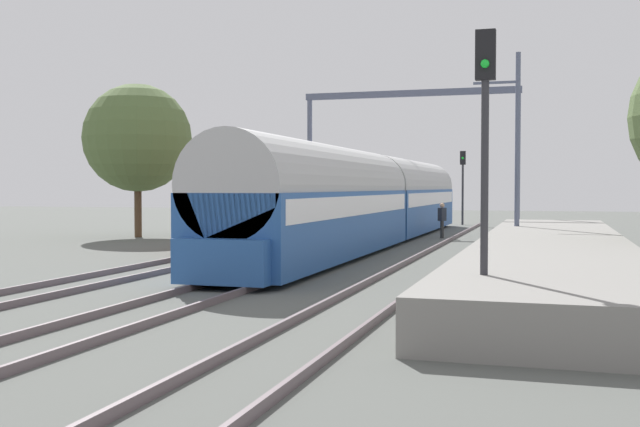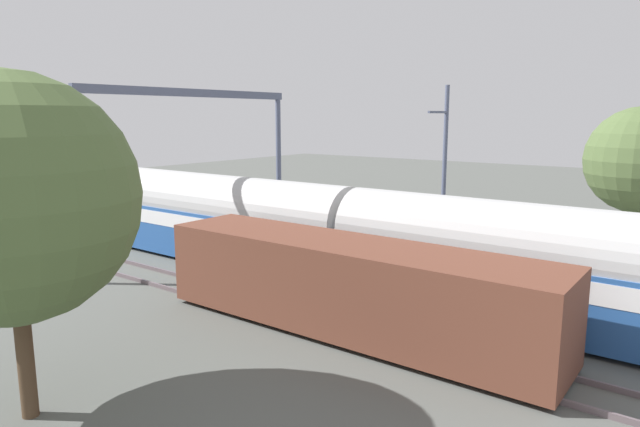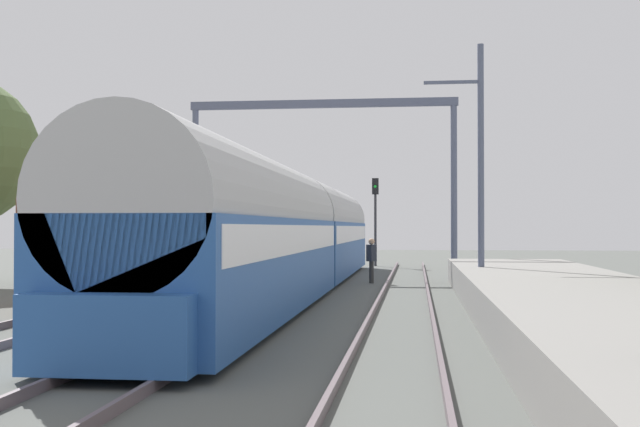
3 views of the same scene
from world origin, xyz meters
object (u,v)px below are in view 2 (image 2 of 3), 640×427
at_px(passenger_train, 353,239).
at_px(railway_signal_far, 121,175).
at_px(freight_car, 349,286).
at_px(person_crossing, 306,238).
at_px(catenary_gantry, 196,139).

height_order(passenger_train, railway_signal_far, railway_signal_far).
xyz_separation_m(freight_car, person_crossing, (6.26, 6.60, -0.44)).
relative_size(passenger_train, person_crossing, 18.99).
xyz_separation_m(freight_car, railway_signal_far, (5.73, 20.24, 1.66)).
height_order(person_crossing, catenary_gantry, catenary_gantry).
bearing_deg(catenary_gantry, railway_signal_far, 78.05).
bearing_deg(passenger_train, person_crossing, 59.87).
relative_size(freight_car, person_crossing, 7.51).
bearing_deg(freight_car, catenary_gantry, 71.15).
distance_m(passenger_train, person_crossing, 4.97).
height_order(passenger_train, person_crossing, passenger_train).
bearing_deg(catenary_gantry, person_crossing, -61.79).
height_order(person_crossing, railway_signal_far, railway_signal_far).
relative_size(person_crossing, catenary_gantry, 0.14).
bearing_deg(passenger_train, railway_signal_far, 83.87).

